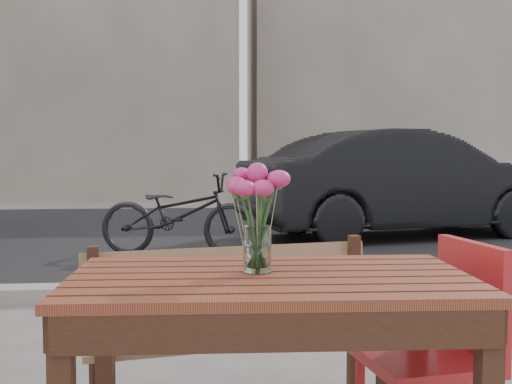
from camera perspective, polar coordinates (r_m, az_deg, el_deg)
The scene contains 8 objects.
street at distance 7.24m, azimuth -5.42°, elevation -5.43°, with size 30.00×8.12×0.12m.
backdrop_buildings at distance 16.65m, azimuth -4.87°, elevation 12.11°, with size 15.50×4.00×8.00m.
main_table at distance 2.09m, azimuth 1.27°, elevation -10.84°, with size 1.30×0.79×0.79m.
main_bench at distance 2.82m, azimuth -1.84°, elevation -10.55°, with size 1.35×0.63×0.80m.
red_chair at distance 2.48m, azimuth 16.37°, elevation -12.56°, with size 0.48×0.48×0.85m.
main_vase at distance 2.08m, azimuth 0.13°, elevation -1.11°, with size 0.19×0.19×0.36m.
parked_car at distance 8.98m, azimuth 13.00°, elevation 0.73°, with size 1.53×4.39×1.45m, color black.
bicycle at distance 7.18m, azimuth -6.89°, elevation -1.98°, with size 0.62×1.79×0.94m, color black.
Camera 1 is at (0.02, -2.08, 1.18)m, focal length 45.00 mm.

